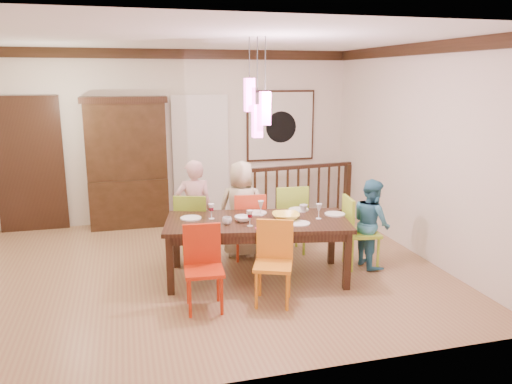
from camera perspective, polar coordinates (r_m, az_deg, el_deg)
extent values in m
plane|color=#986B49|center=(6.61, -5.86, -8.82)|extent=(6.00, 6.00, 0.00)
plane|color=white|center=(6.16, -6.51, 17.10)|extent=(6.00, 6.00, 0.00)
plane|color=silver|center=(8.68, -8.73, 6.24)|extent=(6.00, 0.00, 6.00)
plane|color=silver|center=(7.30, 17.86, 4.50)|extent=(0.00, 5.00, 5.00)
cube|color=black|center=(8.76, -24.40, 2.64)|extent=(1.04, 0.07, 2.24)
cube|color=silver|center=(8.75, -6.33, 3.71)|extent=(0.97, 0.05, 2.22)
cube|color=black|center=(9.01, 2.81, 7.57)|extent=(1.25, 0.04, 1.25)
cube|color=silver|center=(8.98, 2.86, 7.56)|extent=(1.18, 0.02, 1.18)
cylinder|color=black|center=(8.97, 2.88, 7.42)|extent=(0.56, 0.01, 0.56)
cube|color=#FF4CC6|center=(5.88, -0.76, 11.04)|extent=(0.11, 0.11, 0.38)
cylinder|color=black|center=(5.88, -0.77, 15.13)|extent=(0.01, 0.01, 0.46)
cube|color=#FF4CC6|center=(5.84, 1.04, 9.55)|extent=(0.11, 0.11, 0.38)
cylinder|color=black|center=(5.83, 1.06, 14.41)|extent=(0.01, 0.01, 0.61)
cube|color=#FF4CC6|center=(5.87, 0.14, 8.10)|extent=(0.11, 0.11, 0.38)
cylinder|color=black|center=(5.85, 0.14, 13.67)|extent=(0.01, 0.01, 0.76)
cube|color=black|center=(6.10, 0.13, -3.43)|extent=(2.37, 1.41, 0.05)
cube|color=black|center=(6.45, -9.77, -6.22)|extent=(0.09, 0.09, 0.70)
cube|color=black|center=(6.91, 7.49, -4.80)|extent=(0.09, 0.09, 0.70)
cube|color=black|center=(5.66, -8.96, -8.98)|extent=(0.09, 0.09, 0.70)
cube|color=black|center=(6.18, 10.48, -7.09)|extent=(0.09, 0.09, 0.70)
cube|color=black|center=(6.53, -0.88, -3.00)|extent=(1.99, 0.42, 0.10)
cube|color=black|center=(5.72, 1.29, -5.37)|extent=(1.99, 0.42, 0.10)
cube|color=#7EA427|center=(6.82, -7.20, -4.10)|extent=(0.54, 0.54, 0.04)
cube|color=#7EA427|center=(6.75, -7.26, -2.04)|extent=(0.42, 0.17, 0.47)
cylinder|color=#7EA427|center=(6.71, -8.41, -6.53)|extent=(0.04, 0.04, 0.45)
cylinder|color=#7EA427|center=(6.75, -5.48, -6.32)|extent=(0.04, 0.04, 0.45)
cylinder|color=#7EA427|center=(7.04, -8.74, -5.61)|extent=(0.04, 0.04, 0.45)
cylinder|color=#7EA427|center=(7.08, -5.95, -5.42)|extent=(0.04, 0.04, 0.45)
cube|color=red|center=(6.87, -0.85, -3.91)|extent=(0.47, 0.47, 0.04)
cube|color=red|center=(6.80, -0.85, -1.88)|extent=(0.42, 0.09, 0.46)
cylinder|color=red|center=(6.75, -1.90, -6.31)|extent=(0.04, 0.04, 0.44)
cylinder|color=red|center=(6.83, 0.91, -6.06)|extent=(0.04, 0.04, 0.44)
cylinder|color=red|center=(7.06, -2.53, -5.42)|extent=(0.04, 0.04, 0.44)
cylinder|color=red|center=(7.14, 0.16, -5.20)|extent=(0.04, 0.04, 0.44)
cube|color=#9AC633|center=(7.10, 3.71, -3.15)|extent=(0.47, 0.47, 0.04)
cube|color=#9AC633|center=(7.03, 3.74, -1.06)|extent=(0.45, 0.07, 0.49)
cylinder|color=#9AC633|center=(6.95, 2.73, -5.61)|extent=(0.04, 0.04, 0.47)
cylinder|color=#9AC633|center=(7.06, 5.55, -5.34)|extent=(0.04, 0.04, 0.47)
cylinder|color=#9AC633|center=(7.28, 1.87, -4.73)|extent=(0.04, 0.04, 0.47)
cylinder|color=#9AC633|center=(7.39, 4.57, -4.49)|extent=(0.04, 0.04, 0.47)
cube|color=#B8270B|center=(5.40, -5.97, -8.96)|extent=(0.44, 0.44, 0.04)
cube|color=#B8270B|center=(5.31, -6.03, -6.52)|extent=(0.41, 0.07, 0.45)
cylinder|color=#B8270B|center=(5.32, -7.42, -11.99)|extent=(0.04, 0.04, 0.43)
cylinder|color=#B8270B|center=(5.36, -3.84, -11.68)|extent=(0.04, 0.04, 0.43)
cylinder|color=#B8270B|center=(5.62, -7.88, -10.59)|extent=(0.04, 0.04, 0.43)
cylinder|color=#B8270B|center=(5.66, -4.50, -10.31)|extent=(0.04, 0.04, 0.43)
cube|color=orange|center=(5.51, 1.98, -8.40)|extent=(0.53, 0.53, 0.04)
cube|color=orange|center=(5.43, 2.00, -6.00)|extent=(0.40, 0.19, 0.45)
cylinder|color=orange|center=(5.41, 0.76, -11.41)|extent=(0.04, 0.04, 0.43)
cylinder|color=orange|center=(5.50, 4.16, -11.02)|extent=(0.04, 0.04, 0.43)
cylinder|color=orange|center=(5.71, -0.16, -10.08)|extent=(0.04, 0.04, 0.43)
cylinder|color=orange|center=(5.79, 3.08, -9.73)|extent=(0.04, 0.04, 0.43)
cube|color=#A3C72E|center=(6.69, 11.98, -4.63)|extent=(0.48, 0.48, 0.04)
cube|color=#A3C72E|center=(6.62, 12.08, -2.53)|extent=(0.10, 0.43, 0.47)
cylinder|color=#A3C72E|center=(6.55, 11.20, -7.16)|extent=(0.04, 0.04, 0.45)
cylinder|color=#A3C72E|center=(6.70, 13.88, -6.82)|extent=(0.04, 0.04, 0.45)
cylinder|color=#A3C72E|center=(6.84, 9.93, -6.21)|extent=(0.04, 0.04, 0.45)
cylinder|color=#A3C72E|center=(6.98, 12.52, -5.92)|extent=(0.04, 0.04, 0.45)
cube|color=black|center=(8.60, -14.24, -1.15)|extent=(1.27, 0.44, 0.81)
cube|color=black|center=(8.43, -14.64, 5.75)|extent=(1.27, 0.40, 1.27)
cube|color=black|center=(8.62, -14.65, 5.90)|extent=(1.09, 0.02, 1.09)
cube|color=black|center=(8.38, -14.90, 10.17)|extent=(1.36, 0.44, 0.10)
cube|color=black|center=(8.48, -1.61, -0.58)|extent=(0.13, 0.13, 0.92)
cube|color=black|center=(9.14, 10.78, 0.20)|extent=(0.13, 0.13, 0.92)
cube|color=black|center=(8.66, 4.88, 2.85)|extent=(2.13, 0.30, 0.06)
cube|color=black|center=(8.86, 4.77, -2.76)|extent=(2.01, 0.27, 0.05)
imported|color=beige|center=(6.83, -7.06, -2.05)|extent=(0.51, 0.35, 1.38)
imported|color=#C4B994|center=(6.89, -1.64, -1.96)|extent=(0.75, 0.60, 1.34)
imported|color=teal|center=(6.72, 13.04, -3.47)|extent=(0.47, 0.59, 1.17)
imported|color=yellow|center=(6.10, 3.44, -2.81)|extent=(0.39, 0.39, 0.08)
imported|color=white|center=(6.03, -1.49, -3.08)|extent=(0.26, 0.26, 0.06)
imported|color=silver|center=(5.91, -3.34, -3.30)|extent=(0.13, 0.13, 0.09)
imported|color=silver|center=(6.47, 5.46, -1.86)|extent=(0.13, 0.13, 0.10)
cylinder|color=white|center=(6.20, -7.45, -2.97)|extent=(0.26, 0.26, 0.01)
cylinder|color=white|center=(6.38, 0.07, -2.39)|extent=(0.26, 0.26, 0.01)
cylinder|color=white|center=(6.56, 4.89, -2.02)|extent=(0.26, 0.26, 0.01)
cylinder|color=white|center=(5.71, -5.92, -4.33)|extent=(0.26, 0.26, 0.01)
cylinder|color=white|center=(5.95, 4.95, -3.59)|extent=(0.26, 0.26, 0.01)
cylinder|color=white|center=(6.40, 9.01, -2.50)|extent=(0.26, 0.26, 0.01)
cube|color=#D83359|center=(5.71, 0.92, -4.26)|extent=(0.18, 0.14, 0.01)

